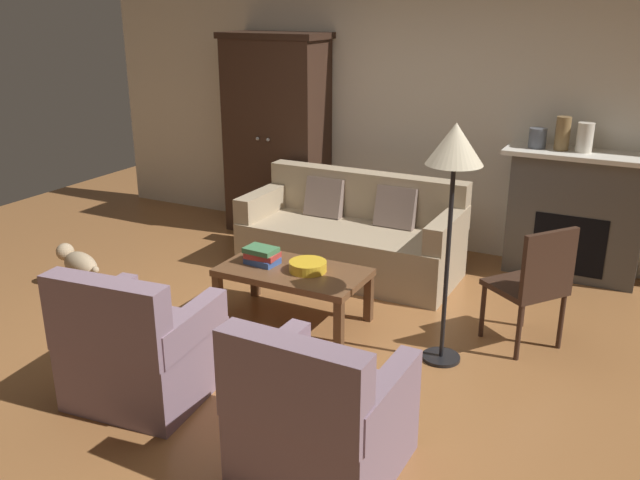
% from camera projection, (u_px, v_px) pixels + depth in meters
% --- Properties ---
extents(ground_plane, '(9.60, 9.60, 0.00)m').
position_uv_depth(ground_plane, '(290.00, 346.00, 4.81)').
color(ground_plane, '#9E6638').
extents(back_wall, '(7.20, 0.10, 2.80)m').
position_uv_depth(back_wall, '(420.00, 102.00, 6.48)').
color(back_wall, silver).
rests_on(back_wall, ground).
extents(fireplace, '(1.26, 0.48, 1.12)m').
position_uv_depth(fireplace, '(575.00, 214.00, 5.87)').
color(fireplace, '#4C4947').
rests_on(fireplace, ground).
extents(armoire, '(1.06, 0.57, 2.03)m').
position_uv_depth(armoire, '(277.00, 135.00, 6.93)').
color(armoire, '#382319').
rests_on(armoire, ground).
extents(couch, '(1.92, 0.85, 0.86)m').
position_uv_depth(couch, '(352.00, 238.00, 6.05)').
color(couch, tan).
rests_on(couch, ground).
extents(coffee_table, '(1.10, 0.60, 0.42)m').
position_uv_depth(coffee_table, '(293.00, 276.00, 5.09)').
color(coffee_table, brown).
rests_on(coffee_table, ground).
extents(fruit_bowl, '(0.28, 0.28, 0.08)m').
position_uv_depth(fruit_bowl, '(308.00, 266.00, 5.02)').
color(fruit_bowl, gold).
rests_on(fruit_bowl, coffee_table).
extents(book_stack, '(0.26, 0.19, 0.13)m').
position_uv_depth(book_stack, '(262.00, 256.00, 5.16)').
color(book_stack, '#38569E').
rests_on(book_stack, coffee_table).
extents(mantel_vase_slate, '(0.15, 0.15, 0.17)m').
position_uv_depth(mantel_vase_slate, '(538.00, 138.00, 5.81)').
color(mantel_vase_slate, '#565B66').
rests_on(mantel_vase_slate, fireplace).
extents(mantel_vase_bronze, '(0.12, 0.12, 0.28)m').
position_uv_depth(mantel_vase_bronze, '(563.00, 134.00, 5.70)').
color(mantel_vase_bronze, olive).
rests_on(mantel_vase_bronze, fireplace).
extents(mantel_vase_cream, '(0.13, 0.13, 0.25)m').
position_uv_depth(mantel_vase_cream, '(585.00, 137.00, 5.63)').
color(mantel_vase_cream, beige).
rests_on(mantel_vase_cream, fireplace).
extents(armchair_near_left, '(0.85, 0.84, 0.88)m').
position_uv_depth(armchair_near_left, '(140.00, 351.00, 4.10)').
color(armchair_near_left, gray).
rests_on(armchair_near_left, ground).
extents(armchair_near_right, '(0.79, 0.78, 0.88)m').
position_uv_depth(armchair_near_right, '(319.00, 420.00, 3.43)').
color(armchair_near_right, gray).
rests_on(armchair_near_right, ground).
extents(side_chair_wooden, '(0.62, 0.62, 0.90)m').
position_uv_depth(side_chair_wooden, '(535.00, 280.00, 4.63)').
color(side_chair_wooden, '#382319').
rests_on(side_chair_wooden, ground).
extents(floor_lamp, '(0.36, 0.36, 1.62)m').
position_uv_depth(floor_lamp, '(454.00, 159.00, 4.17)').
color(floor_lamp, black).
rests_on(floor_lamp, ground).
extents(dog, '(0.56, 0.29, 0.39)m').
position_uv_depth(dog, '(79.00, 265.00, 5.63)').
color(dog, tan).
rests_on(dog, ground).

